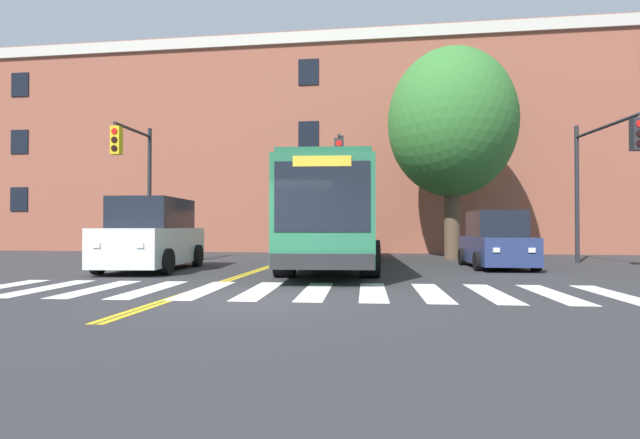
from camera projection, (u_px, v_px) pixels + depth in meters
ground_plane at (262, 298)px, 9.71m from camera, size 120.00×120.00×0.00m
crosswalk at (287, 291)px, 10.74m from camera, size 14.14×3.84×0.01m
lane_line_yellow_inner at (304, 254)px, 24.88m from camera, size 0.12×36.00×0.01m
lane_line_yellow_outer at (308, 254)px, 24.86m from camera, size 0.12×36.00×0.01m
city_bus at (332, 216)px, 17.49m from camera, size 3.54×12.54×3.26m
car_white_near_lane at (153, 236)px, 15.93m from camera, size 2.61×5.05×2.30m
car_navy_far_lane at (496, 242)px, 16.77m from camera, size 2.14×4.01×1.92m
traffic_light_near_corner at (600, 164)px, 17.49m from camera, size 0.68×4.07×5.28m
traffic_light_far_corner at (136, 168)px, 19.13m from camera, size 0.35×2.82×5.39m
traffic_light_overhead at (341, 175)px, 19.83m from camera, size 0.42×2.92×5.23m
street_tree_curbside_large at (452, 123)px, 21.65m from camera, size 5.92×6.61×9.12m
building_facade at (319, 152)px, 30.65m from camera, size 42.76×8.08×11.98m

